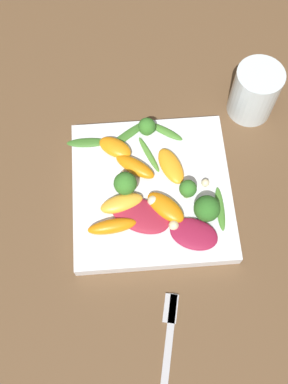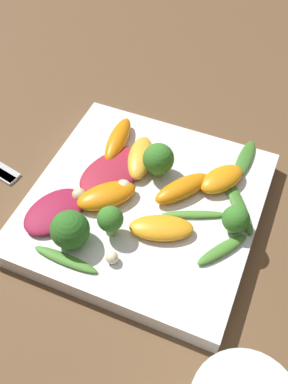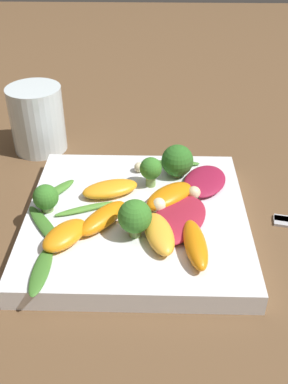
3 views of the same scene
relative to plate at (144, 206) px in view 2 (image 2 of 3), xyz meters
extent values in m
plane|color=brown|center=(0.00, 0.00, -0.01)|extent=(2.40, 2.40, 0.00)
cube|color=white|center=(0.00, 0.00, 0.00)|extent=(0.26, 0.26, 0.03)
cube|color=#B2B2B7|center=(0.01, -0.19, -0.01)|extent=(0.03, 0.05, 0.01)
ellipsoid|color=maroon|center=(0.06, -0.09, 0.02)|extent=(0.09, 0.08, 0.01)
ellipsoid|color=maroon|center=(-0.02, -0.05, 0.02)|extent=(0.11, 0.09, 0.01)
ellipsoid|color=orange|center=(0.03, 0.03, 0.02)|extent=(0.06, 0.08, 0.02)
ellipsoid|color=orange|center=(-0.06, 0.08, 0.02)|extent=(0.07, 0.06, 0.02)
ellipsoid|color=orange|center=(-0.03, 0.04, 0.02)|extent=(0.07, 0.06, 0.02)
ellipsoid|color=orange|center=(-0.07, -0.06, 0.02)|extent=(0.08, 0.03, 0.02)
ellipsoid|color=#FCAD33|center=(-0.05, -0.03, 0.02)|extent=(0.08, 0.05, 0.02)
ellipsoid|color=orange|center=(0.02, -0.04, 0.02)|extent=(0.07, 0.07, 0.02)
cylinder|color=#7A9E51|center=(0.06, -0.02, 0.02)|extent=(0.01, 0.01, 0.02)
sphere|color=#387A28|center=(0.06, -0.02, 0.04)|extent=(0.03, 0.03, 0.03)
cylinder|color=#84AD5B|center=(0.00, 0.11, 0.02)|extent=(0.01, 0.01, 0.01)
sphere|color=#387A28|center=(0.00, 0.11, 0.03)|extent=(0.03, 0.03, 0.03)
cylinder|color=#84AD5B|center=(0.08, -0.05, 0.02)|extent=(0.02, 0.02, 0.01)
sphere|color=#2D6B23|center=(0.08, -0.05, 0.03)|extent=(0.04, 0.04, 0.04)
cylinder|color=#7A9E51|center=(-0.04, 0.00, 0.02)|extent=(0.01, 0.01, 0.02)
sphere|color=#387A28|center=(-0.04, 0.00, 0.04)|extent=(0.04, 0.04, 0.04)
ellipsoid|color=#47842D|center=(0.11, -0.05, 0.02)|extent=(0.01, 0.08, 0.01)
ellipsoid|color=#3D7528|center=(-0.10, 0.09, 0.02)|extent=(0.07, 0.02, 0.01)
ellipsoid|color=#3D7528|center=(-0.03, 0.10, 0.02)|extent=(0.08, 0.06, 0.01)
ellipsoid|color=#47842D|center=(0.03, 0.10, 0.02)|extent=(0.06, 0.05, 0.01)
ellipsoid|color=#518E33|center=(0.00, 0.06, 0.02)|extent=(0.04, 0.07, 0.01)
sphere|color=beige|center=(0.00, -0.03, 0.02)|extent=(0.02, 0.02, 0.02)
sphere|color=beige|center=(0.09, 0.00, 0.02)|extent=(0.01, 0.01, 0.01)
sphere|color=beige|center=(0.03, -0.07, 0.02)|extent=(0.02, 0.02, 0.02)
camera|label=1|loc=(-0.04, -0.29, 0.69)|focal=42.00mm
camera|label=2|loc=(0.29, 0.12, 0.43)|focal=42.00mm
camera|label=3|loc=(-0.42, -0.02, 0.34)|focal=42.00mm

